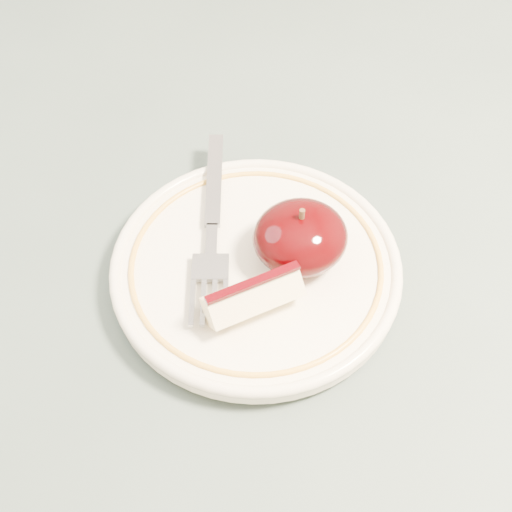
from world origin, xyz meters
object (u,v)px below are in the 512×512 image
object	(u,v)px
table	(230,356)
fork	(212,227)
apple_half	(300,237)
plate	(256,267)

from	to	relation	value
table	fork	xyz separation A→B (m)	(0.01, 0.05, 0.11)
apple_half	table	bearing A→B (deg)	-175.43
plate	fork	distance (m)	0.05
fork	table	bearing A→B (deg)	-167.28
table	plate	xyz separation A→B (m)	(0.03, 0.01, 0.10)
table	apple_half	xyz separation A→B (m)	(0.06, 0.00, 0.13)
plate	apple_half	xyz separation A→B (m)	(0.03, -0.00, 0.03)
plate	table	bearing A→B (deg)	-162.38
apple_half	fork	world-z (taller)	apple_half
apple_half	fork	size ratio (longest dim) A/B	0.38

